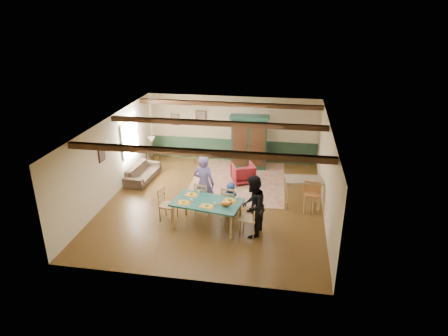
% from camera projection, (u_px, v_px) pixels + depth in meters
% --- Properties ---
extents(floor, '(8.00, 8.00, 0.00)m').
position_uv_depth(floor, '(214.00, 203.00, 13.19)').
color(floor, '#4B3115').
rests_on(floor, ground).
extents(wall_back, '(7.00, 0.02, 2.70)m').
position_uv_depth(wall_back, '(232.00, 129.00, 16.32)').
color(wall_back, beige).
rests_on(wall_back, floor).
extents(wall_left, '(0.02, 8.00, 2.70)m').
position_uv_depth(wall_left, '(110.00, 158.00, 13.20)').
color(wall_left, beige).
rests_on(wall_left, floor).
extents(wall_right, '(0.02, 8.00, 2.70)m').
position_uv_depth(wall_right, '(327.00, 172.00, 12.14)').
color(wall_right, beige).
rests_on(wall_right, floor).
extents(ceiling, '(7.00, 8.00, 0.02)m').
position_uv_depth(ceiling, '(214.00, 124.00, 12.16)').
color(ceiling, silver).
rests_on(ceiling, wall_back).
extents(wainscot_back, '(6.95, 0.03, 0.90)m').
position_uv_depth(wainscot_back, '(232.00, 150.00, 16.64)').
color(wainscot_back, '#1E3727').
rests_on(wainscot_back, floor).
extents(ceiling_beam_front, '(6.95, 0.16, 0.16)m').
position_uv_depth(ceiling_beam_front, '(197.00, 152.00, 10.09)').
color(ceiling_beam_front, black).
rests_on(ceiling_beam_front, ceiling).
extents(ceiling_beam_mid, '(6.95, 0.16, 0.16)m').
position_uv_depth(ceiling_beam_mid, '(216.00, 123.00, 12.56)').
color(ceiling_beam_mid, black).
rests_on(ceiling_beam_mid, ceiling).
extents(ceiling_beam_back, '(6.95, 0.16, 0.16)m').
position_uv_depth(ceiling_beam_back, '(229.00, 104.00, 14.93)').
color(ceiling_beam_back, black).
rests_on(ceiling_beam_back, ceiling).
extents(window_left, '(0.06, 1.60, 1.30)m').
position_uv_depth(window_left, '(130.00, 137.00, 14.67)').
color(window_left, white).
rests_on(window_left, wall_left).
extents(picture_left_wall, '(0.04, 0.42, 0.52)m').
position_uv_depth(picture_left_wall, '(102.00, 153.00, 12.50)').
color(picture_left_wall, '#796A58').
rests_on(picture_left_wall, wall_left).
extents(picture_back_a, '(0.45, 0.04, 0.55)m').
position_uv_depth(picture_back_a, '(201.00, 117.00, 16.32)').
color(picture_back_a, '#796A58').
rests_on(picture_back_a, wall_back).
extents(picture_back_b, '(0.38, 0.04, 0.48)m').
position_uv_depth(picture_back_b, '(175.00, 119.00, 16.54)').
color(picture_back_b, '#796A58').
rests_on(picture_back_b, wall_back).
extents(dining_table, '(2.12, 1.40, 0.82)m').
position_uv_depth(dining_table, '(207.00, 214.00, 11.63)').
color(dining_table, '#1B574C').
rests_on(dining_table, floor).
extents(dining_chair_far_left, '(0.53, 0.55, 1.04)m').
position_uv_depth(dining_chair_far_left, '(203.00, 197.00, 12.41)').
color(dining_chair_far_left, tan).
rests_on(dining_chair_far_left, floor).
extents(dining_chair_far_right, '(0.53, 0.55, 1.04)m').
position_uv_depth(dining_chair_far_right, '(230.00, 201.00, 12.15)').
color(dining_chair_far_right, tan).
rests_on(dining_chair_far_right, floor).
extents(dining_chair_end_left, '(0.55, 0.53, 1.04)m').
position_uv_depth(dining_chair_end_left, '(168.00, 204.00, 11.97)').
color(dining_chair_end_left, tan).
rests_on(dining_chair_end_left, floor).
extents(dining_chair_end_right, '(0.55, 0.53, 1.04)m').
position_uv_depth(dining_chair_end_right, '(249.00, 218.00, 11.21)').
color(dining_chair_end_right, tan).
rests_on(dining_chair_end_right, floor).
extents(person_man, '(0.75, 0.56, 1.88)m').
position_uv_depth(person_man, '(204.00, 184.00, 12.32)').
color(person_man, slate).
rests_on(person_man, floor).
extents(person_woman, '(0.82, 0.98, 1.80)m').
position_uv_depth(person_woman, '(253.00, 206.00, 11.04)').
color(person_woman, black).
rests_on(person_woman, floor).
extents(person_child, '(0.59, 0.43, 1.10)m').
position_uv_depth(person_child, '(231.00, 199.00, 12.21)').
color(person_child, navy).
rests_on(person_child, floor).
extents(cat, '(0.41, 0.22, 0.20)m').
position_uv_depth(cat, '(225.00, 203.00, 11.16)').
color(cat, orange).
rests_on(cat, dining_table).
extents(place_setting_near_left, '(0.48, 0.39, 0.11)m').
position_uv_depth(place_setting_near_left, '(184.00, 201.00, 11.40)').
color(place_setting_near_left, yellow).
rests_on(place_setting_near_left, dining_table).
extents(place_setting_near_center, '(0.48, 0.39, 0.11)m').
position_uv_depth(place_setting_near_center, '(207.00, 205.00, 11.18)').
color(place_setting_near_center, yellow).
rests_on(place_setting_near_center, dining_table).
extents(place_setting_far_left, '(0.48, 0.39, 0.11)m').
position_uv_depth(place_setting_far_left, '(191.00, 193.00, 11.87)').
color(place_setting_far_left, yellow).
rests_on(place_setting_far_left, dining_table).
extents(place_setting_far_right, '(0.48, 0.39, 0.11)m').
position_uv_depth(place_setting_far_right, '(230.00, 199.00, 11.51)').
color(place_setting_far_right, yellow).
rests_on(place_setting_far_right, dining_table).
extents(area_rug, '(3.50, 4.12, 0.01)m').
position_uv_depth(area_rug, '(238.00, 181.00, 14.81)').
color(area_rug, beige).
rests_on(area_rug, floor).
extents(armoire, '(1.55, 0.70, 2.14)m').
position_uv_depth(armoire, '(249.00, 142.00, 15.59)').
color(armoire, '#133026').
rests_on(armoire, floor).
extents(armchair, '(1.01, 1.02, 0.72)m').
position_uv_depth(armchair, '(243.00, 173.00, 14.58)').
color(armchair, '#541019').
rests_on(armchair, floor).
extents(sofa, '(0.86, 1.96, 0.56)m').
position_uv_depth(sofa, '(143.00, 172.00, 14.85)').
color(sofa, '#3F3327').
rests_on(sofa, floor).
extents(end_table, '(0.48, 0.48, 0.56)m').
position_uv_depth(end_table, '(153.00, 156.00, 16.48)').
color(end_table, black).
rests_on(end_table, floor).
extents(table_lamp, '(0.29, 0.29, 0.52)m').
position_uv_depth(table_lamp, '(152.00, 143.00, 16.28)').
color(table_lamp, beige).
rests_on(table_lamp, end_table).
extents(counter_table, '(1.23, 0.82, 0.96)m').
position_uv_depth(counter_table, '(303.00, 192.00, 12.81)').
color(counter_table, '#B4A88C').
rests_on(counter_table, floor).
extents(bar_stool_left, '(0.36, 0.40, 1.01)m').
position_uv_depth(bar_stool_left, '(309.00, 198.00, 12.40)').
color(bar_stool_left, '#C4814C').
rests_on(bar_stool_left, floor).
extents(bar_stool_right, '(0.39, 0.42, 1.01)m').
position_uv_depth(bar_stool_right, '(314.00, 199.00, 12.35)').
color(bar_stool_right, '#C4814C').
rests_on(bar_stool_right, floor).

